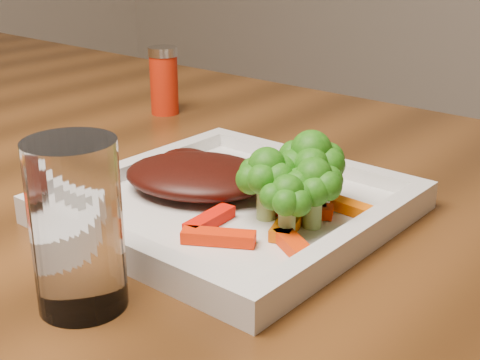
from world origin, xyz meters
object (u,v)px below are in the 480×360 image
Objects in this scene: steak at (198,176)px; spice_shaker at (164,81)px; drinking_glass at (77,226)px; plate at (232,209)px.

steak is 0.32m from spice_shaker.
spice_shaker reaches higher than steak.
drinking_glass is (0.32, -0.38, 0.01)m from spice_shaker.
spice_shaker reaches higher than plate.
drinking_glass is (0.06, -0.18, 0.03)m from steak.
plate is at bearing 96.09° from drinking_glass.
drinking_glass is at bearing -71.04° from steak.
drinking_glass is (0.02, -0.18, 0.05)m from plate.
steak is (-0.04, 0.00, 0.02)m from plate.
plate is 2.25× the size of drinking_glass.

